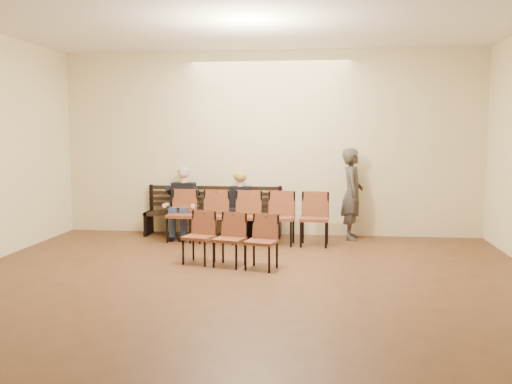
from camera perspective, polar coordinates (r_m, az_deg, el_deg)
ground at (r=6.28m, az=-3.11°, el=-12.24°), size 10.00×10.00×0.00m
room_walls at (r=6.77m, az=-2.08°, el=10.84°), size 8.02×10.01×3.51m
bench at (r=10.87m, az=-4.33°, el=-3.23°), size 2.60×0.90×0.45m
seated_man at (r=10.81m, az=-7.36°, el=-1.08°), size 0.53×0.74×1.28m
seated_woman at (r=10.61m, az=-1.67°, el=-1.63°), size 0.48×0.66×1.11m
laptop at (r=10.60m, az=-7.40°, el=-1.65°), size 0.36×0.31×0.23m
water_bottle at (r=10.35m, az=-1.30°, el=-1.81°), size 0.07×0.07×0.22m
bag at (r=10.86m, az=-0.21°, el=-3.62°), size 0.48×0.40×0.30m
passerby at (r=10.59m, az=9.59°, el=0.49°), size 0.48×0.71×1.93m
chair_row_front at (r=10.08m, az=-0.94°, el=-2.54°), size 2.90×0.68×0.94m
chair_row_back at (r=8.39m, az=-2.68°, el=-4.79°), size 1.48×0.78×0.79m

